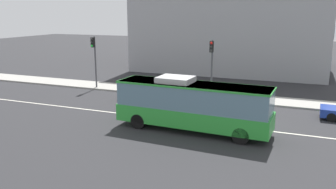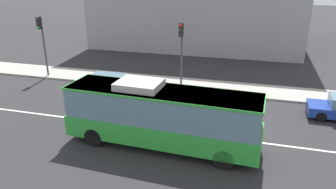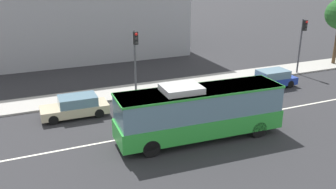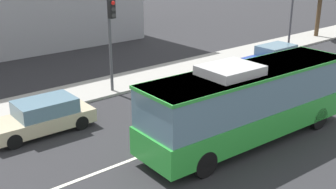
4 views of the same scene
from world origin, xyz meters
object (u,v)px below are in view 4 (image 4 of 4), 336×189
at_px(transit_bus, 249,100).
at_px(sedan_blue_ahead, 274,56).
at_px(sedan_beige, 42,116).
at_px(traffic_light_mid_block, 111,30).
at_px(traffic_light_far_corner, 294,4).

relative_size(transit_bus, sedan_blue_ahead, 2.23).
relative_size(sedan_beige, sedan_blue_ahead, 1.00).
xyz_separation_m(sedan_blue_ahead, traffic_light_mid_block, (-11.17, 2.40, 2.84)).
bearing_deg(sedan_beige, traffic_light_far_corner, -173.72).
bearing_deg(traffic_light_far_corner, sedan_beige, -89.35).
height_order(sedan_blue_ahead, traffic_light_mid_block, traffic_light_mid_block).
bearing_deg(sedan_beige, sedan_blue_ahead, -179.36).
bearing_deg(traffic_light_mid_block, sedan_beige, -67.94).
relative_size(traffic_light_mid_block, traffic_light_far_corner, 1.00).
bearing_deg(transit_bus, traffic_light_far_corner, 31.38).
distance_m(sedan_beige, sedan_blue_ahead, 16.31).
height_order(transit_bus, traffic_light_far_corner, traffic_light_far_corner).
height_order(traffic_light_mid_block, traffic_light_far_corner, same).
height_order(sedan_beige, sedan_blue_ahead, same).
distance_m(transit_bus, traffic_light_far_corner, 17.18).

